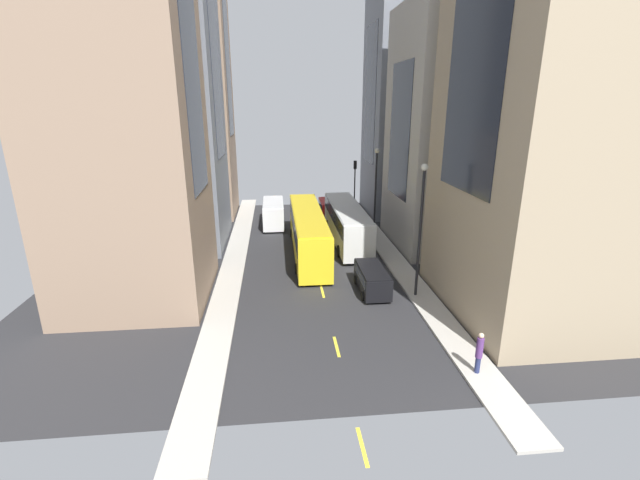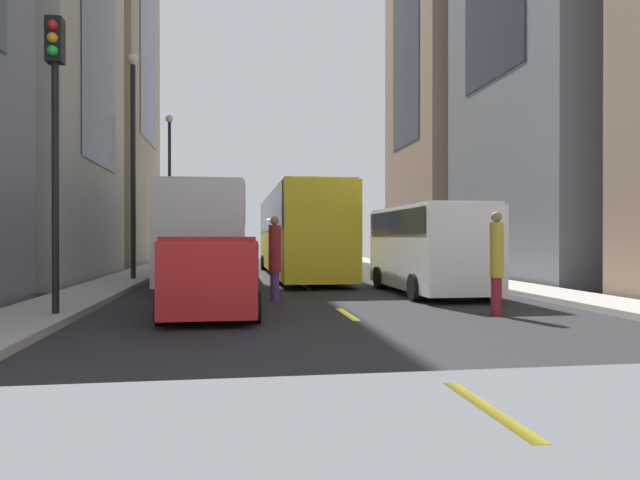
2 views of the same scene
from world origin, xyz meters
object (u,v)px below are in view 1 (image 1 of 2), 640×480
at_px(streetcar_yellow, 308,229).
at_px(pedestrian_waiting_curb, 317,210).
at_px(traffic_light_near_corner, 355,177).
at_px(car_black_0, 372,278).
at_px(city_bus_white, 347,221).
at_px(pedestrian_crossing_mid, 479,351).
at_px(delivery_van_white, 273,212).
at_px(car_red_1, 328,207).
at_px(pedestrian_walking_far, 275,204).

height_order(streetcar_yellow, pedestrian_waiting_curb, streetcar_yellow).
bearing_deg(traffic_light_near_corner, car_black_0, 83.08).
relative_size(streetcar_yellow, traffic_light_near_corner, 2.53).
height_order(city_bus_white, streetcar_yellow, streetcar_yellow).
height_order(pedestrian_crossing_mid, pedestrian_waiting_curb, pedestrian_crossing_mid).
relative_size(city_bus_white, delivery_van_white, 2.13).
xyz_separation_m(car_black_0, traffic_light_near_corner, (-2.60, -21.37, 3.27)).
xyz_separation_m(delivery_van_white, pedestrian_waiting_curb, (-4.64, -1.47, -0.33)).
relative_size(delivery_van_white, pedestrian_crossing_mid, 2.90).
height_order(delivery_van_white, car_red_1, delivery_van_white).
distance_m(car_black_0, pedestrian_crossing_mid, 10.26).
distance_m(streetcar_yellow, pedestrian_waiting_curb, 10.37).
height_order(streetcar_yellow, pedestrian_crossing_mid, streetcar_yellow).
xyz_separation_m(car_black_0, car_red_1, (0.45, -20.91, 0.01)).
height_order(streetcar_yellow, delivery_van_white, streetcar_yellow).
relative_size(streetcar_yellow, car_red_1, 3.43).
bearing_deg(traffic_light_near_corner, pedestrian_waiting_curb, 31.30).
relative_size(city_bus_white, traffic_light_near_corner, 2.18).
bearing_deg(streetcar_yellow, pedestrian_crossing_mid, 109.91).
bearing_deg(car_black_0, pedestrian_walking_far, -73.48).
bearing_deg(delivery_van_white, traffic_light_near_corner, -155.25).
distance_m(city_bus_white, pedestrian_walking_far, 12.71).
height_order(city_bus_white, traffic_light_near_corner, traffic_light_near_corner).
distance_m(city_bus_white, streetcar_yellow, 4.57).
distance_m(pedestrian_walking_far, pedestrian_crossing_mid, 33.10).
height_order(streetcar_yellow, traffic_light_near_corner, traffic_light_near_corner).
xyz_separation_m(city_bus_white, pedestrian_waiting_curb, (2.02, -7.55, -0.82)).
distance_m(car_black_0, pedestrian_walking_far, 22.85).
relative_size(streetcar_yellow, pedestrian_crossing_mid, 7.18).
relative_size(car_black_0, pedestrian_walking_far, 1.95).
height_order(delivery_van_white, pedestrian_walking_far, delivery_van_white).
relative_size(streetcar_yellow, pedestrian_waiting_curb, 6.73).
bearing_deg(city_bus_white, traffic_light_near_corner, -103.95).
distance_m(pedestrian_walking_far, traffic_light_near_corner, 9.61).
bearing_deg(delivery_van_white, city_bus_white, 137.59).
bearing_deg(traffic_light_near_corner, city_bus_white, 76.05).
relative_size(car_red_1, pedestrian_walking_far, 1.95).
bearing_deg(pedestrian_waiting_curb, car_red_1, -30.34).
height_order(city_bus_white, car_black_0, city_bus_white).
height_order(pedestrian_walking_far, pedestrian_waiting_curb, pedestrian_walking_far).
relative_size(pedestrian_waiting_curb, traffic_light_near_corner, 0.38).
bearing_deg(car_black_0, city_bus_white, -90.13).
bearing_deg(pedestrian_walking_far, traffic_light_near_corner, 105.96).
bearing_deg(car_red_1, pedestrian_walking_far, -9.35).
distance_m(city_bus_white, delivery_van_white, 9.04).
distance_m(delivery_van_white, traffic_light_near_corner, 10.53).
xyz_separation_m(streetcar_yellow, delivery_van_white, (2.93, -8.72, -0.61)).
bearing_deg(pedestrian_waiting_curb, city_bus_white, -161.91).
distance_m(car_red_1, pedestrian_crossing_mid, 30.93).
distance_m(streetcar_yellow, car_black_0, 9.25).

